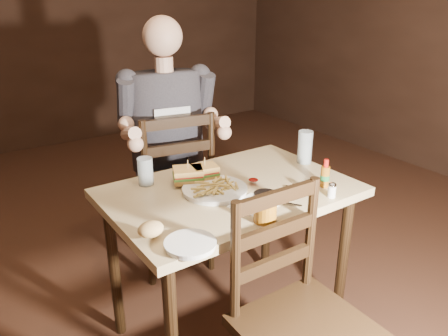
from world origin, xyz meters
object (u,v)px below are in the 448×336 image
chair_near (308,331)px  glass_right (305,147)px  side_plate (190,245)px  main_table (230,208)px  syrup_dispenser (265,207)px  glass_left (145,171)px  chair_far (170,189)px  dinner_plate (215,190)px  hot_sauce (325,173)px  diner (168,109)px

chair_near → glass_right: chair_near is taller
side_plate → glass_right: bearing=23.1°
main_table → syrup_dispenser: bearing=-100.5°
glass_left → syrup_dispenser: 0.61m
main_table → side_plate: bearing=-140.3°
chair_far → glass_left: size_ratio=7.86×
dinner_plate → chair_far: bearing=80.2°
glass_right → hot_sauce: bearing=-116.0°
chair_near → syrup_dispenser: chair_near is taller
main_table → side_plate: 0.50m
chair_near → diner: bearing=85.0°
hot_sauce → chair_far: bearing=109.4°
diner → syrup_dispenser: 0.98m
hot_sauce → syrup_dispenser: bearing=-166.1°
diner → main_table: bearing=-83.3°
main_table → diner: 0.72m
chair_near → dinner_plate: bearing=90.0°
main_table → chair_near: 0.64m
diner → syrup_dispenser: diner is taller
chair_far → diner: bearing=90.0°
glass_left → glass_right: glass_right is taller
chair_far → glass_right: 0.86m
chair_near → glass_left: size_ratio=7.52×
main_table → glass_left: bearing=139.7°
dinner_plate → glass_left: size_ratio=2.18×
diner → glass_left: bearing=-119.4°
glass_left → side_plate: size_ratio=0.72×
glass_right → syrup_dispenser: (-0.55, -0.37, -0.02)m
glass_left → main_table: bearing=-40.3°
glass_left → hot_sauce: 0.79m
glass_right → side_plate: 0.95m
hot_sauce → glass_left: bearing=144.8°
hot_sauce → syrup_dispenser: (-0.42, -0.10, -0.01)m
chair_far → syrup_dispenser: (-0.10, -1.01, 0.34)m
main_table → side_plate: (-0.38, -0.32, 0.10)m
side_plate → chair_far: bearing=67.3°
diner → side_plate: size_ratio=5.49×
dinner_plate → side_plate: dinner_plate is taller
chair_far → dinner_plate: (-0.12, -0.69, 0.29)m
diner → syrup_dispenser: (-0.09, -0.96, -0.16)m
chair_far → syrup_dispenser: bearing=94.0°
chair_near → main_table: bearing=82.6°
chair_far → side_plate: bearing=76.9°
chair_far → glass_right: chair_far is taller
chair_far → side_plate: size_ratio=5.66×
chair_far → chair_near: size_ratio=1.05×
diner → glass_left: (-0.32, -0.40, -0.15)m
chair_far → glass_left: (-0.33, -0.45, 0.34)m
glass_left → syrup_dispenser: (0.23, -0.56, -0.00)m
chair_near → diner: size_ratio=0.99×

